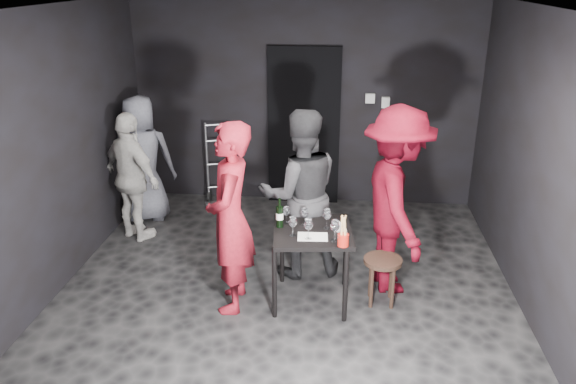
# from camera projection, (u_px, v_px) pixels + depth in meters

# --- Properties ---
(floor) EXTENTS (4.50, 5.00, 0.02)m
(floor) POSITION_uv_depth(u_px,v_px,m) (285.00, 293.00, 5.57)
(floor) COLOR black
(floor) RESTS_ON ground
(ceiling) EXTENTS (4.50, 5.00, 0.02)m
(ceiling) POSITION_uv_depth(u_px,v_px,m) (285.00, 8.00, 4.57)
(ceiling) COLOR silver
(ceiling) RESTS_ON ground
(wall_back) EXTENTS (4.50, 0.04, 2.70)m
(wall_back) POSITION_uv_depth(u_px,v_px,m) (305.00, 104.00, 7.38)
(wall_back) COLOR black
(wall_back) RESTS_ON ground
(wall_front) EXTENTS (4.50, 0.04, 2.70)m
(wall_front) POSITION_uv_depth(u_px,v_px,m) (233.00, 329.00, 2.75)
(wall_front) COLOR black
(wall_front) RESTS_ON ground
(wall_left) EXTENTS (0.04, 5.00, 2.70)m
(wall_left) POSITION_uv_depth(u_px,v_px,m) (47.00, 157.00, 5.27)
(wall_left) COLOR black
(wall_left) RESTS_ON ground
(wall_right) EXTENTS (0.04, 5.00, 2.70)m
(wall_right) POSITION_uv_depth(u_px,v_px,m) (543.00, 173.00, 4.86)
(wall_right) COLOR black
(wall_right) RESTS_ON ground
(doorway) EXTENTS (0.95, 0.10, 2.10)m
(doorway) POSITION_uv_depth(u_px,v_px,m) (304.00, 127.00, 7.43)
(doorway) COLOR black
(doorway) RESTS_ON ground
(wallbox_upper) EXTENTS (0.12, 0.06, 0.12)m
(wallbox_upper) POSITION_uv_depth(u_px,v_px,m) (370.00, 98.00, 7.22)
(wallbox_upper) COLOR #B7B7B2
(wallbox_upper) RESTS_ON wall_back
(wallbox_lower) EXTENTS (0.10, 0.06, 0.14)m
(wallbox_lower) POSITION_uv_depth(u_px,v_px,m) (386.00, 102.00, 7.22)
(wallbox_lower) COLOR #B7B7B2
(wallbox_lower) RESTS_ON wall_back
(hand_truck) EXTENTS (0.38, 0.33, 1.12)m
(hand_truck) POSITION_uv_depth(u_px,v_px,m) (220.00, 189.00, 7.65)
(hand_truck) COLOR #B2B2B7
(hand_truck) RESTS_ON floor
(tasting_table) EXTENTS (0.72, 0.72, 0.75)m
(tasting_table) POSITION_uv_depth(u_px,v_px,m) (312.00, 239.00, 5.23)
(tasting_table) COLOR black
(tasting_table) RESTS_ON floor
(stool) EXTENTS (0.36, 0.36, 0.47)m
(stool) POSITION_uv_depth(u_px,v_px,m) (382.00, 267.00, 5.29)
(stool) COLOR black
(stool) RESTS_ON floor
(server_red) EXTENTS (0.57, 0.82, 2.15)m
(server_red) POSITION_uv_depth(u_px,v_px,m) (230.00, 200.00, 5.00)
(server_red) COLOR maroon
(server_red) RESTS_ON floor
(woman_black) EXTENTS (1.11, 0.79, 2.05)m
(woman_black) POSITION_uv_depth(u_px,v_px,m) (300.00, 180.00, 5.62)
(woman_black) COLOR #2B2B2E
(woman_black) RESTS_ON floor
(man_maroon) EXTENTS (0.96, 1.58, 2.29)m
(man_maroon) POSITION_uv_depth(u_px,v_px,m) (398.00, 180.00, 5.30)
(man_maroon) COLOR #560512
(man_maroon) RESTS_ON floor
(bystander_cream) EXTENTS (1.00, 0.86, 1.55)m
(bystander_cream) POSITION_uv_depth(u_px,v_px,m) (132.00, 176.00, 6.45)
(bystander_cream) COLOR silver
(bystander_cream) RESTS_ON floor
(bystander_grey) EXTENTS (0.89, 0.56, 1.70)m
(bystander_grey) POSITION_uv_depth(u_px,v_px,m) (142.00, 155.00, 6.95)
(bystander_grey) COLOR slate
(bystander_grey) RESTS_ON floor
(tasting_mat) EXTENTS (0.28, 0.19, 0.00)m
(tasting_mat) POSITION_uv_depth(u_px,v_px,m) (313.00, 237.00, 5.05)
(tasting_mat) COLOR white
(tasting_mat) RESTS_ON tasting_table
(wine_glass_a) EXTENTS (0.10, 0.10, 0.20)m
(wine_glass_a) POSITION_uv_depth(u_px,v_px,m) (293.00, 225.00, 5.04)
(wine_glass_a) COLOR white
(wine_glass_a) RESTS_ON tasting_table
(wine_glass_b) EXTENTS (0.09, 0.09, 0.18)m
(wine_glass_b) POSITION_uv_depth(u_px,v_px,m) (286.00, 214.00, 5.29)
(wine_glass_b) COLOR white
(wine_glass_b) RESTS_ON tasting_table
(wine_glass_c) EXTENTS (0.09, 0.09, 0.19)m
(wine_glass_c) POSITION_uv_depth(u_px,v_px,m) (305.00, 216.00, 5.25)
(wine_glass_c) COLOR white
(wine_glass_c) RESTS_ON tasting_table
(wine_glass_d) EXTENTS (0.09, 0.09, 0.22)m
(wine_glass_d) POSITION_uv_depth(u_px,v_px,m) (308.00, 228.00, 4.97)
(wine_glass_d) COLOR white
(wine_glass_d) RESTS_ON tasting_table
(wine_glass_e) EXTENTS (0.10, 0.10, 0.22)m
(wine_glass_e) POSITION_uv_depth(u_px,v_px,m) (335.00, 230.00, 4.94)
(wine_glass_e) COLOR white
(wine_glass_e) RESTS_ON tasting_table
(wine_glass_f) EXTENTS (0.10, 0.10, 0.21)m
(wine_glass_f) POSITION_uv_depth(u_px,v_px,m) (327.00, 218.00, 5.18)
(wine_glass_f) COLOR white
(wine_glass_f) RESTS_ON tasting_table
(wine_bottle) EXTENTS (0.07, 0.07, 0.28)m
(wine_bottle) POSITION_uv_depth(u_px,v_px,m) (280.00, 216.00, 5.21)
(wine_bottle) COLOR black
(wine_bottle) RESTS_ON tasting_table
(breadstick_cup) EXTENTS (0.10, 0.10, 0.30)m
(breadstick_cup) POSITION_uv_depth(u_px,v_px,m) (343.00, 231.00, 4.84)
(breadstick_cup) COLOR red
(breadstick_cup) RESTS_ON tasting_table
(reserved_card) EXTENTS (0.12, 0.15, 0.10)m
(reserved_card) POSITION_uv_depth(u_px,v_px,m) (341.00, 229.00, 5.09)
(reserved_card) COLOR white
(reserved_card) RESTS_ON tasting_table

